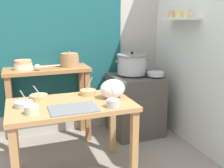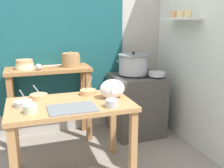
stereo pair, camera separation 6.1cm
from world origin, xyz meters
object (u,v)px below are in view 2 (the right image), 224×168
Objects in this scene: bowl_stack_enamel at (25,65)px; wide_pan at (157,74)px; prep_bowl_2 at (88,92)px; prep_bowl_3 at (112,103)px; steamer_pot at (133,64)px; prep_bowl_0 at (39,96)px; plastic_bag at (112,89)px; serving_tray at (72,108)px; stove_block at (136,104)px; prep_bowl_1 at (23,103)px; back_shelf_table at (49,86)px; clay_pot at (71,60)px; prep_bowl_4 at (31,109)px; ladle at (40,67)px; prep_table at (71,114)px.

wide_pan is at bearing -11.60° from bowl_stack_enamel.
prep_bowl_3 reaches higher than prep_bowl_2.
steamer_pot is at bearing -4.73° from bowl_stack_enamel.
prep_bowl_3 is (-0.82, -0.73, -0.05)m from wide_pan.
bowl_stack_enamel reaches higher than wide_pan.
steamer_pot is 2.55× the size of prep_bowl_0.
bowl_stack_enamel is at bearing 133.40° from plastic_bag.
bowl_stack_enamel is at bearing 168.40° from wide_pan.
steamer_pot reaches higher than prep_bowl_0.
steamer_pot is at bearing 57.49° from prep_bowl_3.
wide_pan is at bearing 18.48° from prep_bowl_2.
serving_tray is 0.46m from plastic_bag.
prep_bowl_1 reaches higher than stove_block.
clay_pot is (0.26, 0.00, 0.30)m from back_shelf_table.
stove_block is at bearing 50.83° from plastic_bag.
wide_pan is at bearing 33.95° from plastic_bag.
steamer_pot is 1.27m from prep_bowl_0.
prep_bowl_1 is at bearing 105.56° from prep_bowl_4.
bowl_stack_enamel is 0.72× the size of ladle.
wide_pan is 1.21× the size of prep_bowl_0.
clay_pot reaches higher than stove_block.
stove_block is 4.92× the size of prep_bowl_1.
ladle is 1.74× the size of prep_bowl_0.
prep_bowl_0 is 0.73m from prep_bowl_3.
prep_table is at bearing 143.73° from prep_bowl_3.
clay_pot is at bearing 170.67° from stove_block.
bowl_stack_enamel is 0.52× the size of serving_tray.
clay_pot reaches higher than bowl_stack_enamel.
wide_pan is (1.24, -0.31, 0.12)m from back_shelf_table.
prep_bowl_3 is at bearing -138.22° from wide_pan.
stove_block is 4.69× the size of prep_bowl_0.
prep_bowl_1 reaches higher than prep_bowl_4.
ladle is at bearing 130.87° from plastic_bag.
back_shelf_table is 0.84m from prep_bowl_1.
plastic_bag is at bearing -44.87° from prep_bowl_2.
steamer_pot is 0.32m from wide_pan.
back_shelf_table is 1.13m from prep_bowl_3.
plastic_bag is at bearing -58.11° from back_shelf_table.
wide_pan is at bearing 17.06° from prep_bowl_1.
bowl_stack_enamel is 1.11m from plastic_bag.
steamer_pot reaches higher than bowl_stack_enamel.
prep_bowl_3 is at bearing -20.24° from prep_bowl_1.
back_shelf_table is 0.30m from ladle.
back_shelf_table reaches higher than prep_bowl_4.
bowl_stack_enamel is at bearing 87.26° from prep_bowl_1.
back_shelf_table is 1.05m from steamer_pot.
prep_bowl_0 is at bearing -168.63° from wide_pan.
prep_bowl_1 is 0.20m from prep_bowl_4.
clay_pot reaches higher than ladle.
back_shelf_table is at bearing 172.97° from stove_block.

